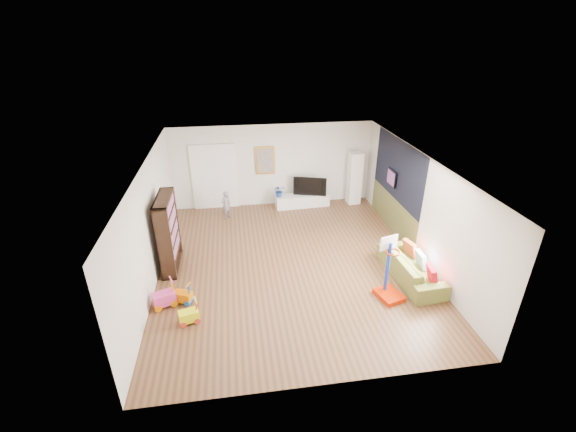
{
  "coord_description": "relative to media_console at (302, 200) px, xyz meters",
  "views": [
    {
      "loc": [
        -1.29,
        -8.16,
        5.42
      ],
      "look_at": [
        0.0,
        0.4,
        1.15
      ],
      "focal_mm": 24.0,
      "sensor_mm": 36.0,
      "label": 1
    }
  ],
  "objects": [
    {
      "name": "ride_on_yellow",
      "position": [
        -3.3,
        -5.24,
        0.06
      ],
      "size": [
        0.45,
        0.34,
        0.53
      ],
      "primitive_type": "cube",
      "rotation": [
        0.0,
        0.0,
        0.25
      ],
      "color": "yellow",
      "rests_on": "ground"
    },
    {
      "name": "media_console",
      "position": [
        0.0,
        0.0,
        0.0
      ],
      "size": [
        1.81,
        0.56,
        0.42
      ],
      "primitive_type": "cube",
      "rotation": [
        0.0,
        0.0,
        0.06
      ],
      "color": "silver",
      "rests_on": "ground"
    },
    {
      "name": "navy_accent",
      "position": [
        2.3,
        -1.99,
        1.64
      ],
      "size": [
        0.01,
        3.2,
        1.7
      ],
      "primitive_type": "cube",
      "color": "black",
      "rests_on": "wall_right"
    },
    {
      "name": "vase_plant",
      "position": [
        -0.78,
        -0.04,
        0.41
      ],
      "size": [
        0.43,
        0.39,
        0.41
      ],
      "primitive_type": "imported",
      "rotation": [
        0.0,
        0.0,
        0.24
      ],
      "color": "navy",
      "rests_on": "media_console"
    },
    {
      "name": "olive_wainscot",
      "position": [
        2.3,
        -1.99,
        0.29
      ],
      "size": [
        0.01,
        3.2,
        1.0
      ],
      "primitive_type": "cube",
      "color": "brown",
      "rests_on": "wall_right"
    },
    {
      "name": "wall_front",
      "position": [
        -0.93,
        -7.14,
        1.14
      ],
      "size": [
        6.5,
        0.0,
        2.7
      ],
      "primitive_type": "cube",
      "color": "silver",
      "rests_on": "ground"
    },
    {
      "name": "ceiling",
      "position": [
        -0.93,
        -3.39,
        2.49
      ],
      "size": [
        6.5,
        7.5,
        0.0
      ],
      "primitive_type": "cube",
      "color": "white",
      "rests_on": "ground"
    },
    {
      "name": "wall_back",
      "position": [
        -0.93,
        0.36,
        1.14
      ],
      "size": [
        6.5,
        0.0,
        2.7
      ],
      "primitive_type": "cube",
      "color": "silver",
      "rests_on": "ground"
    },
    {
      "name": "child",
      "position": [
        -2.51,
        -0.54,
        0.25
      ],
      "size": [
        0.4,
        0.37,
        0.91
      ],
      "primitive_type": "imported",
      "rotation": [
        0.0,
        0.0,
        3.75
      ],
      "color": "slate",
      "rests_on": "ground"
    },
    {
      "name": "wall_right",
      "position": [
        2.32,
        -3.39,
        1.14
      ],
      "size": [
        0.0,
        7.5,
        2.7
      ],
      "primitive_type": "cube",
      "color": "beige",
      "rests_on": "ground"
    },
    {
      "name": "tall_cabinet",
      "position": [
        1.77,
        0.05,
        0.68
      ],
      "size": [
        0.43,
        0.43,
        1.77
      ],
      "primitive_type": "cube",
      "rotation": [
        0.0,
        0.0,
        0.04
      ],
      "color": "white",
      "rests_on": "ground"
    },
    {
      "name": "doorway",
      "position": [
        -2.83,
        0.32,
        0.84
      ],
      "size": [
        1.45,
        0.06,
        2.1
      ],
      "primitive_type": "cube",
      "color": "white",
      "rests_on": "ground"
    },
    {
      "name": "floor",
      "position": [
        -0.93,
        -3.39,
        -0.21
      ],
      "size": [
        6.5,
        7.5,
        0.0
      ],
      "primitive_type": "cube",
      "color": "brown",
      "rests_on": "ground"
    },
    {
      "name": "pillow_left",
      "position": [
        2.0,
        -5.03,
        0.27
      ],
      "size": [
        0.17,
        0.43,
        0.41
      ],
      "primitive_type": "cube",
      "rotation": [
        0.0,
        0.0,
        -0.14
      ],
      "color": "red",
      "rests_on": "sofa"
    },
    {
      "name": "tv",
      "position": [
        0.26,
        0.01,
        0.52
      ],
      "size": [
        1.08,
        0.45,
        0.62
      ],
      "primitive_type": "imported",
      "rotation": [
        0.0,
        0.0,
        -0.29
      ],
      "color": "black",
      "rests_on": "media_console"
    },
    {
      "name": "painting_back",
      "position": [
        -1.18,
        0.32,
        1.34
      ],
      "size": [
        0.62,
        0.06,
        0.92
      ],
      "primitive_type": "cube",
      "color": "gold",
      "rests_on": "wall_back"
    },
    {
      "name": "bookshelf",
      "position": [
        -3.87,
        -3.05,
        0.73
      ],
      "size": [
        0.35,
        1.29,
        1.88
      ],
      "primitive_type": "cube",
      "rotation": [
        0.0,
        0.0,
        -0.01
      ],
      "color": "black",
      "rests_on": "ground"
    },
    {
      "name": "sofa",
      "position": [
        1.81,
        -4.44,
        0.09
      ],
      "size": [
        0.93,
        2.11,
        0.6
      ],
      "primitive_type": "imported",
      "rotation": [
        0.0,
        0.0,
        1.63
      ],
      "color": "olive",
      "rests_on": "ground"
    },
    {
      "name": "artwork_right",
      "position": [
        2.24,
        -1.79,
        1.34
      ],
      "size": [
        0.04,
        0.56,
        0.46
      ],
      "primitive_type": "cube",
      "color": "#7F3F8C",
      "rests_on": "wall_right"
    },
    {
      "name": "ride_on_pink",
      "position": [
        -3.86,
        -4.63,
        0.1
      ],
      "size": [
        0.54,
        0.44,
        0.63
      ],
      "primitive_type": "cube",
      "rotation": [
        0.0,
        0.0,
        0.36
      ],
      "color": "#D93A8B",
      "rests_on": "ground"
    },
    {
      "name": "ride_on_orange",
      "position": [
        -3.48,
        -4.57,
        0.05
      ],
      "size": [
        0.44,
        0.36,
        0.51
      ],
      "primitive_type": "cube",
      "rotation": [
        0.0,
        0.0,
        -0.38
      ],
      "color": "#D06800",
      "rests_on": "ground"
    },
    {
      "name": "pillow_right",
      "position": [
        2.0,
        -3.87,
        0.27
      ],
      "size": [
        0.21,
        0.41,
        0.4
      ],
      "primitive_type": "cube",
      "rotation": [
        0.0,
        0.0,
        0.27
      ],
      "color": "#AB3F1F",
      "rests_on": "sofa"
    },
    {
      "name": "basketball_hoop",
      "position": [
        1.03,
        -5.06,
        0.52
      ],
      "size": [
        0.65,
        0.72,
        1.45
      ],
      "primitive_type": "cube",
      "rotation": [
        0.0,
        0.0,
        0.28
      ],
      "color": "#B31E00",
      "rests_on": "ground"
    },
    {
      "name": "wall_left",
      "position": [
        -4.18,
        -3.39,
        1.14
      ],
      "size": [
        0.0,
        7.5,
        2.7
      ],
      "primitive_type": "cube",
      "color": "white",
      "rests_on": "ground"
    },
    {
      "name": "pillow_center",
      "position": [
        2.04,
        -4.41,
        0.27
      ],
      "size": [
        0.11,
        0.4,
        0.4
      ],
      "primitive_type": "cube",
      "rotation": [
        0.0,
        0.0,
        -0.02
      ],
      "color": "white",
      "rests_on": "sofa"
    }
  ]
}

